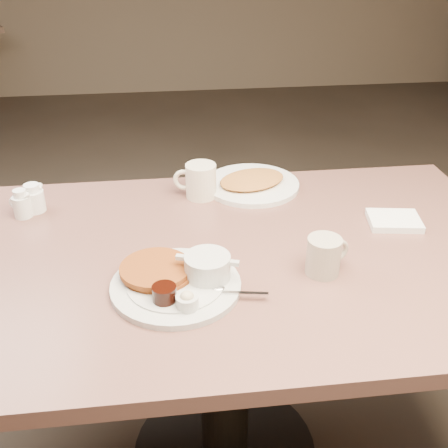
{
  "coord_description": "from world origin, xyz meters",
  "views": [
    {
      "loc": [
        -0.14,
        -1.12,
        1.48
      ],
      "look_at": [
        0.0,
        0.02,
        0.82
      ],
      "focal_mm": 44.05,
      "sensor_mm": 36.0,
      "label": 1
    }
  ],
  "objects": [
    {
      "name": "diner_table",
      "position": [
        0.0,
        0.0,
        0.58
      ],
      "size": [
        1.5,
        0.9,
        0.75
      ],
      "color": "#84564C",
      "rests_on": "ground"
    },
    {
      "name": "main_plate",
      "position": [
        -0.12,
        -0.13,
        0.77
      ],
      "size": [
        0.38,
        0.36,
        0.07
      ],
      "color": "beige",
      "rests_on": "diner_table"
    },
    {
      "name": "coffee_mug_near",
      "position": [
        0.22,
        -0.11,
        0.8
      ],
      "size": [
        0.12,
        0.1,
        0.09
      ],
      "color": "#B9AE9A",
      "rests_on": "diner_table"
    },
    {
      "name": "napkin",
      "position": [
        0.47,
        0.09,
        0.76
      ],
      "size": [
        0.15,
        0.13,
        0.02
      ],
      "color": "white",
      "rests_on": "diner_table"
    },
    {
      "name": "coffee_mug_far",
      "position": [
        -0.03,
        0.31,
        0.8
      ],
      "size": [
        0.13,
        0.11,
        0.1
      ],
      "color": "white",
      "rests_on": "diner_table"
    },
    {
      "name": "creamer_left",
      "position": [
        -0.5,
        0.28,
        0.79
      ],
      "size": [
        0.08,
        0.06,
        0.08
      ],
      "color": "white",
      "rests_on": "diner_table"
    },
    {
      "name": "creamer_right",
      "position": [
        -0.53,
        0.25,
        0.79
      ],
      "size": [
        0.07,
        0.05,
        0.08
      ],
      "color": "white",
      "rests_on": "diner_table"
    },
    {
      "name": "hash_plate",
      "position": [
        0.13,
        0.36,
        0.76
      ],
      "size": [
        0.38,
        0.38,
        0.04
      ],
      "color": "white",
      "rests_on": "diner_table"
    }
  ]
}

